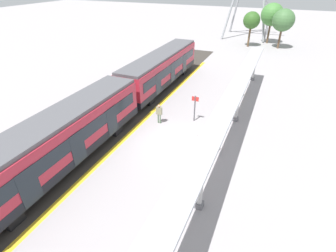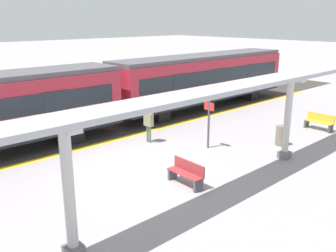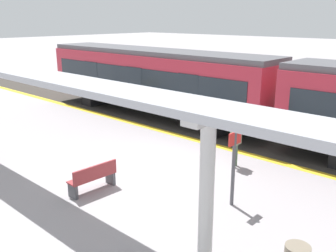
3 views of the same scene
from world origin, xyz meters
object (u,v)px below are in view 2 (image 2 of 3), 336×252
Objects in this scene: trash_bin at (281,136)px; platform_info_sign at (209,120)px; canopy_pillar_second at (69,193)px; bench_far_end at (319,122)px; passenger_waiting_near_edge at (149,122)px; train_far_carriage at (204,80)px; bench_mid_platform at (186,173)px; canopy_pillar_third at (288,119)px.

platform_info_sign is (-2.06, -2.76, 0.86)m from trash_bin.
trash_bin is (-1.02, 11.32, -1.27)m from canopy_pillar_second.
canopy_pillar_second is 2.26× the size of bench_far_end.
passenger_waiting_near_edge is (-4.52, -4.23, 0.55)m from trash_bin.
train_far_carriage is at bearing 157.82° from trash_bin.
passenger_waiting_near_edge is (-4.53, 2.05, 0.58)m from bench_mid_platform.
bench_far_end is (-0.98, 15.09, -1.29)m from canopy_pillar_second.
train_far_carriage is 4.07× the size of canopy_pillar_second.
canopy_pillar_third reaches higher than bench_far_end.
canopy_pillar_third is 2.26× the size of bench_mid_platform.
bench_mid_platform is at bearing -89.89° from trash_bin.
canopy_pillar_second is at bearing -70.17° from platform_info_sign.
bench_far_end is (-0.98, 5.16, -1.29)m from canopy_pillar_third.
platform_info_sign reaches higher than bench_far_end.
bench_mid_platform is (7.69, -9.41, -1.39)m from train_far_carriage.
canopy_pillar_second is at bearing -78.63° from bench_mid_platform.
passenger_waiting_near_edge reaches higher than trash_bin.
trash_bin is 0.43× the size of platform_info_sign.
canopy_pillar_second is (8.70, -14.44, -0.10)m from train_far_carriage.
bench_far_end is at bearing 60.31° from passenger_waiting_near_edge.
canopy_pillar_third is (0.00, 9.92, 0.00)m from canopy_pillar_second.
bench_mid_platform is 0.69× the size of platform_info_sign.
canopy_pillar_third is at bearing -53.64° from trash_bin.
platform_info_sign is (-3.09, 8.56, -0.41)m from canopy_pillar_second.
bench_mid_platform is 6.28m from trash_bin.
canopy_pillar_third reaches higher than platform_info_sign.
bench_mid_platform is (-1.01, -4.89, -1.29)m from canopy_pillar_third.
train_far_carriage is at bearing 113.21° from passenger_waiting_near_edge.
bench_mid_platform is 4.19m from platform_info_sign.
trash_bin is at bearing 90.11° from bench_mid_platform.
train_far_carriage is 6.33× the size of platform_info_sign.
platform_info_sign is at bearing 120.48° from bench_mid_platform.
bench_mid_platform is at bearing 101.37° from canopy_pillar_second.
canopy_pillar_second is 2.26× the size of bench_mid_platform.
platform_info_sign is 2.88m from passenger_waiting_near_edge.
train_far_carriage is 14.82× the size of trash_bin.
train_far_carriage is at bearing 133.64° from platform_info_sign.
canopy_pillar_second is at bearing -86.29° from bench_far_end.
bench_far_end is 9.23m from passenger_waiting_near_edge.
platform_info_sign is at bearing -107.91° from bench_far_end.
canopy_pillar_second is 5.30m from bench_mid_platform.
bench_far_end is 6.92m from platform_info_sign.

